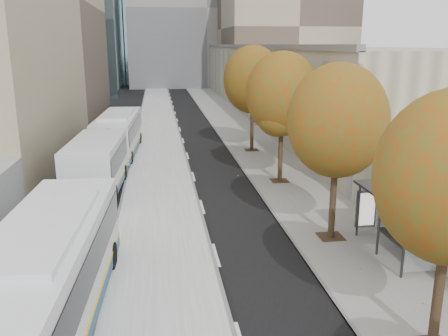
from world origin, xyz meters
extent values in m
cube|color=#AAAAAA|center=(-3.88, 35.00, 0.07)|extent=(4.25, 150.00, 0.15)
cube|color=gray|center=(4.12, 35.00, 0.04)|extent=(4.75, 150.00, 0.08)
cube|color=gray|center=(15.50, 64.00, 4.00)|extent=(18.00, 92.00, 8.00)
cube|color=gray|center=(6.00, 96.00, 15.00)|extent=(30.00, 18.00, 30.00)
cube|color=#383A3F|center=(5.50, 11.00, 2.56)|extent=(1.90, 4.40, 0.10)
cylinder|color=#383A3F|center=(4.80, 9.00, 1.28)|extent=(0.10, 0.10, 2.40)
cube|color=silver|center=(6.22, 11.00, 1.33)|extent=(0.04, 4.00, 2.10)
cylinder|color=#321E16|center=(3.60, 5.00, 1.63)|extent=(0.28, 0.28, 3.11)
cylinder|color=#321E16|center=(3.60, 13.00, 1.70)|extent=(0.28, 0.28, 3.24)
sphere|color=#305D20|center=(3.60, 13.00, 5.26)|extent=(4.20, 4.20, 4.20)
cylinder|color=#321E16|center=(3.60, 22.00, 1.77)|extent=(0.28, 0.28, 3.38)
sphere|color=#305D20|center=(3.60, 22.00, 5.48)|extent=(4.40, 4.40, 4.40)
cylinder|color=#321E16|center=(3.60, 31.00, 1.83)|extent=(0.28, 0.28, 3.51)
sphere|color=#305D20|center=(3.60, 31.00, 5.70)|extent=(4.60, 4.60, 4.60)
cube|color=silver|center=(-7.10, 27.11, 1.54)|extent=(3.66, 18.58, 3.08)
cube|color=black|center=(-7.10, 27.11, 2.10)|extent=(3.68, 17.84, 1.07)
cube|color=#17804F|center=(-7.10, 17.91, 1.18)|extent=(1.95, 0.17, 1.19)
imported|color=white|center=(-7.30, 45.75, 0.69)|extent=(1.65, 4.05, 1.38)
camera|label=1|loc=(-3.81, -5.70, 8.34)|focal=38.00mm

